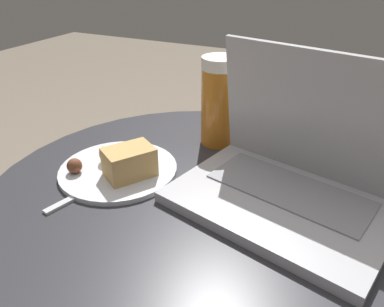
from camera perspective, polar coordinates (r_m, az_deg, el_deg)
The scene contains 5 objects.
table at distance 0.72m, azimuth 1.13°, elevation -14.48°, with size 0.74×0.74×0.49m.
laptop at distance 0.62m, azimuth 14.88°, elevation -3.04°, with size 0.37×0.30×0.24m.
beer_glass at distance 0.77m, azimuth 4.14°, elevation 7.90°, with size 0.07×0.07×0.18m.
snack_plate at distance 0.69m, azimuth -10.78°, elevation -1.80°, with size 0.22×0.22×0.06m.
fork at distance 0.67m, azimuth -14.56°, elevation -4.93°, with size 0.06×0.16×0.01m.
Camera 1 is at (0.21, -0.48, 0.85)m, focal length 35.00 mm.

